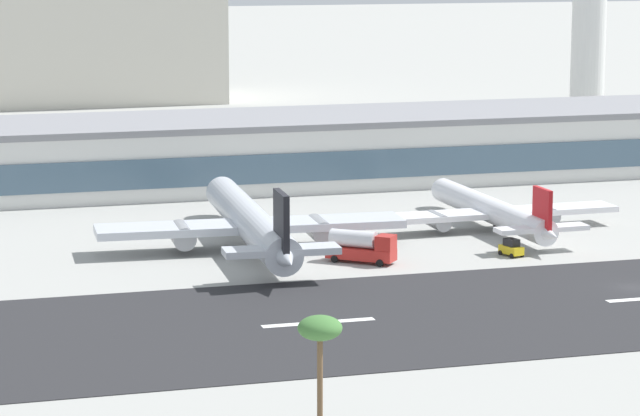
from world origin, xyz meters
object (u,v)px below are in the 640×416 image
(distant_hotel_block, at_px, (13,3))
(terminal_building, at_px, (282,149))
(airliner_red_tail_gate_1, at_px, (495,212))
(service_baggage_tug_1, at_px, (511,248))
(airliner_black_tail_gate_0, at_px, (252,225))
(palm_tree_0, at_px, (320,332))
(service_fuel_truck_0, at_px, (361,246))

(distant_hotel_block, bearing_deg, terminal_building, -76.67)
(terminal_building, xyz_separation_m, airliner_red_tail_gate_1, (17.37, -47.08, -2.88))
(distant_hotel_block, bearing_deg, service_baggage_tug_1, -77.15)
(distant_hotel_block, xyz_separation_m, airliner_black_tail_gate_0, (14.17, -183.23, -20.39))
(palm_tree_0, bearing_deg, airliner_red_tail_gate_1, 58.41)
(terminal_building, distance_m, service_baggage_tug_1, 64.11)
(service_fuel_truck_0, bearing_deg, service_baggage_tug_1, 35.01)
(terminal_building, distance_m, distant_hotel_block, 137.37)
(terminal_building, distance_m, palm_tree_0, 126.00)
(terminal_building, relative_size, airliner_red_tail_gate_1, 3.83)
(airliner_black_tail_gate_0, bearing_deg, service_fuel_truck_0, -129.27)
(airliner_red_tail_gate_1, bearing_deg, terminal_building, 18.75)
(terminal_building, xyz_separation_m, distant_hotel_block, (-31.39, 132.47, 18.33))
(airliner_red_tail_gate_1, height_order, palm_tree_0, palm_tree_0)
(airliner_red_tail_gate_1, xyz_separation_m, service_fuel_truck_0, (-23.40, -13.98, -0.57))
(terminal_building, relative_size, service_fuel_truck_0, 18.25)
(airliner_black_tail_gate_0, bearing_deg, terminal_building, -15.38)
(airliner_red_tail_gate_1, relative_size, palm_tree_0, 3.86)
(terminal_building, height_order, service_fuel_truck_0, terminal_building)
(distant_hotel_block, bearing_deg, palm_tree_0, -89.47)
(distant_hotel_block, xyz_separation_m, service_baggage_tug_1, (44.50, -195.07, -22.77))
(airliner_black_tail_gate_0, relative_size, palm_tree_0, 5.07)
(service_baggage_tug_1, distance_m, palm_tree_0, 73.71)
(service_baggage_tug_1, bearing_deg, airliner_red_tail_gate_1, -30.88)
(service_fuel_truck_0, bearing_deg, airliner_red_tail_gate_1, 70.46)
(airliner_red_tail_gate_1, relative_size, service_fuel_truck_0, 4.77)
(service_baggage_tug_1, xyz_separation_m, palm_tree_0, (-42.17, -59.96, 7.78))
(terminal_building, relative_size, service_baggage_tug_1, 42.64)
(terminal_building, bearing_deg, distant_hotel_block, 103.33)
(airliner_red_tail_gate_1, relative_size, service_baggage_tug_1, 11.14)
(airliner_black_tail_gate_0, distance_m, service_baggage_tug_1, 32.64)
(airliner_black_tail_gate_0, xyz_separation_m, service_fuel_truck_0, (11.18, -10.30, -1.39))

